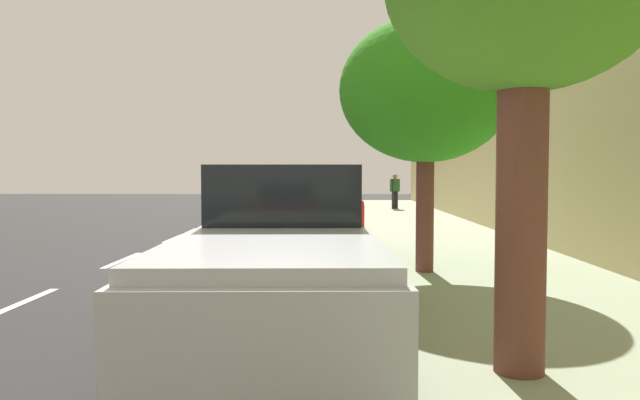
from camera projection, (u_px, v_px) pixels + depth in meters
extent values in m
plane|color=#292929|center=(279.00, 255.00, 13.33)|extent=(73.28, 73.28, 0.00)
cube|color=#9BA688|center=(453.00, 252.00, 13.25)|extent=(4.26, 45.80, 0.15)
cube|color=gray|center=(353.00, 252.00, 13.29)|extent=(0.16, 45.80, 0.15)
cube|color=white|center=(19.00, 304.00, 8.39)|extent=(0.14, 2.20, 0.01)
cube|color=white|center=(123.00, 260.00, 12.59)|extent=(0.14, 2.20, 0.01)
cube|color=white|center=(175.00, 238.00, 16.78)|extent=(0.14, 2.20, 0.01)
cube|color=white|center=(206.00, 225.00, 20.98)|extent=(0.14, 2.20, 0.01)
cube|color=white|center=(227.00, 216.00, 25.17)|extent=(0.14, 2.20, 0.01)
cube|color=white|center=(242.00, 210.00, 29.37)|extent=(0.14, 2.20, 0.01)
cube|color=white|center=(253.00, 205.00, 33.56)|extent=(0.14, 2.20, 0.01)
cube|color=white|center=(288.00, 255.00, 13.32)|extent=(0.12, 45.80, 0.01)
cube|color=tan|center=(563.00, 98.00, 13.05)|extent=(0.50, 45.80, 6.99)
cube|color=#B7BABF|center=(281.00, 279.00, 6.25)|extent=(2.11, 5.36, 0.80)
cube|color=black|center=(285.00, 199.00, 7.14)|extent=(1.77, 1.55, 0.80)
cube|color=#B7BABF|center=(273.00, 250.00, 5.03)|extent=(1.94, 2.70, 0.12)
cylinder|color=black|center=(356.00, 282.00, 7.91)|extent=(0.24, 0.81, 0.80)
cylinder|color=black|center=(220.00, 283.00, 7.90)|extent=(0.24, 0.81, 0.80)
cylinder|color=black|center=(385.00, 361.00, 4.63)|extent=(0.24, 0.81, 0.80)
cylinder|color=black|center=(153.00, 362.00, 4.61)|extent=(0.24, 0.81, 0.80)
cube|color=navy|center=(306.00, 222.00, 12.81)|extent=(1.99, 4.73, 0.90)
cube|color=black|center=(306.00, 184.00, 12.77)|extent=(1.73, 3.13, 0.76)
cylinder|color=black|center=(346.00, 234.00, 14.25)|extent=(0.23, 0.76, 0.76)
cylinder|color=black|center=(274.00, 234.00, 14.31)|extent=(0.23, 0.76, 0.76)
cylinder|color=black|center=(347.00, 250.00, 11.34)|extent=(0.23, 0.76, 0.76)
cylinder|color=black|center=(256.00, 250.00, 11.40)|extent=(0.23, 0.76, 0.76)
cube|color=#1E512D|center=(318.00, 196.00, 30.77)|extent=(1.82, 4.42, 0.64)
cube|color=black|center=(318.00, 184.00, 30.74)|extent=(1.58, 2.12, 0.60)
cylinder|color=black|center=(333.00, 200.00, 32.14)|extent=(0.23, 0.66, 0.66)
cylinder|color=black|center=(303.00, 200.00, 32.15)|extent=(0.23, 0.66, 0.66)
cylinder|color=black|center=(334.00, 203.00, 29.41)|extent=(0.23, 0.66, 0.66)
cylinder|color=black|center=(301.00, 203.00, 29.42)|extent=(0.23, 0.66, 0.66)
torus|color=black|center=(319.00, 224.00, 17.30)|extent=(0.56, 0.53, 0.73)
torus|color=black|center=(344.00, 222.00, 18.00)|extent=(0.56, 0.53, 0.73)
cylinder|color=black|center=(329.00, 220.00, 17.56)|extent=(0.50, 0.47, 0.54)
cylinder|color=black|center=(338.00, 219.00, 17.80)|extent=(0.13, 0.12, 0.50)
cylinder|color=black|center=(330.00, 211.00, 17.58)|extent=(0.56, 0.53, 0.05)
cylinder|color=black|center=(340.00, 225.00, 17.89)|extent=(0.28, 0.27, 0.20)
cylinder|color=black|center=(342.00, 216.00, 17.91)|extent=(0.22, 0.21, 0.35)
cylinder|color=black|center=(320.00, 218.00, 17.32)|extent=(0.11, 0.10, 0.35)
cube|color=black|center=(339.00, 210.00, 17.82)|extent=(0.24, 0.24, 0.05)
cylinder|color=black|center=(321.00, 210.00, 17.33)|extent=(0.34, 0.35, 0.03)
cylinder|color=#C6B284|center=(336.00, 222.00, 17.26)|extent=(0.15, 0.15, 0.83)
cylinder|color=#C6B284|center=(342.00, 222.00, 17.13)|extent=(0.15, 0.15, 0.83)
cube|color=white|center=(339.00, 198.00, 17.16)|extent=(0.44, 0.41, 0.59)
cylinder|color=white|center=(332.00, 198.00, 17.32)|extent=(0.10, 0.10, 0.56)
cylinder|color=white|center=(346.00, 199.00, 17.00)|extent=(0.10, 0.10, 0.56)
sphere|color=tan|center=(339.00, 184.00, 17.14)|extent=(0.23, 0.23, 0.23)
sphere|color=navy|center=(339.00, 182.00, 17.14)|extent=(0.26, 0.26, 0.26)
cube|color=black|center=(343.00, 197.00, 17.31)|extent=(0.35, 0.33, 0.44)
cylinder|color=brown|center=(521.00, 216.00, 5.05)|extent=(0.42, 0.42, 2.69)
cylinder|color=brown|center=(425.00, 205.00, 10.23)|extent=(0.31, 0.31, 2.30)
ellipsoid|color=#308C1B|center=(426.00, 90.00, 10.14)|extent=(2.96, 2.96, 2.47)
cylinder|color=black|center=(396.00, 200.00, 27.69)|extent=(0.15, 0.15, 0.82)
cylinder|color=black|center=(393.00, 200.00, 27.57)|extent=(0.15, 0.15, 0.82)
cube|color=#264C26|center=(395.00, 185.00, 27.60)|extent=(0.44, 0.42, 0.58)
cylinder|color=#264C26|center=(399.00, 186.00, 27.76)|extent=(0.10, 0.10, 0.55)
cylinder|color=#264C26|center=(391.00, 186.00, 27.43)|extent=(0.10, 0.10, 0.55)
sphere|color=#A86C4D|center=(395.00, 176.00, 27.58)|extent=(0.23, 0.23, 0.23)
cylinder|color=red|center=(361.00, 216.00, 18.45)|extent=(0.22, 0.22, 0.70)
sphere|color=red|center=(361.00, 203.00, 18.43)|extent=(0.20, 0.20, 0.20)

